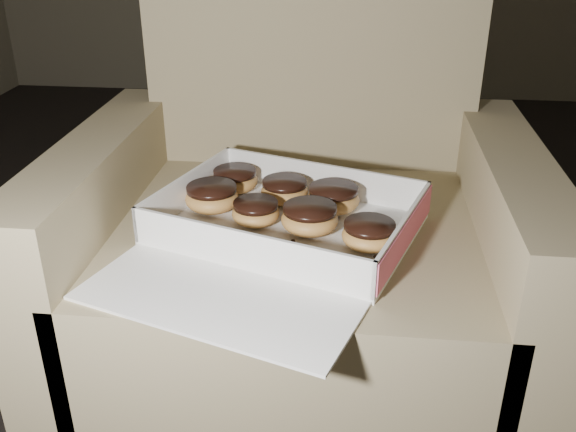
% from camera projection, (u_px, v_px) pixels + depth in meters
% --- Properties ---
extents(floor, '(4.50, 4.50, 0.00)m').
position_uv_depth(floor, '(466.00, 431.00, 1.18)').
color(floor, black).
rests_on(floor, ground).
extents(armchair, '(0.82, 0.69, 0.86)m').
position_uv_depth(armchair, '(300.00, 260.00, 1.21)').
color(armchair, '#887D57').
rests_on(armchair, floor).
extents(bakery_box, '(0.52, 0.57, 0.07)m').
position_uv_depth(bakery_box, '(279.00, 235.00, 1.03)').
color(bakery_box, white).
rests_on(bakery_box, armchair).
extents(donut_a, '(0.09, 0.09, 0.05)m').
position_uv_depth(donut_a, '(212.00, 197.00, 1.11)').
color(donut_a, gold).
rests_on(donut_a, bakery_box).
extents(donut_b, '(0.08, 0.08, 0.04)m').
position_uv_depth(donut_b, '(284.00, 190.00, 1.14)').
color(donut_b, gold).
rests_on(donut_b, bakery_box).
extents(donut_c, '(0.09, 0.09, 0.04)m').
position_uv_depth(donut_c, '(369.00, 234.00, 0.99)').
color(donut_c, gold).
rests_on(donut_c, bakery_box).
extents(donut_d, '(0.08, 0.08, 0.04)m').
position_uv_depth(donut_d, '(235.00, 180.00, 1.19)').
color(donut_d, gold).
rests_on(donut_d, bakery_box).
extents(donut_e, '(0.09, 0.09, 0.05)m').
position_uv_depth(donut_e, '(333.00, 198.00, 1.11)').
color(donut_e, gold).
rests_on(donut_e, bakery_box).
extents(donut_f, '(0.08, 0.08, 0.04)m').
position_uv_depth(donut_f, '(256.00, 212.00, 1.07)').
color(donut_f, gold).
rests_on(donut_f, bakery_box).
extents(donut_g, '(0.09, 0.09, 0.05)m').
position_uv_depth(donut_g, '(310.00, 218.00, 1.04)').
color(donut_g, gold).
rests_on(donut_g, bakery_box).
extents(crumb_a, '(0.01, 0.01, 0.00)m').
position_uv_depth(crumb_a, '(250.00, 242.00, 1.02)').
color(crumb_a, black).
rests_on(crumb_a, bakery_box).
extents(crumb_b, '(0.01, 0.01, 0.00)m').
position_uv_depth(crumb_b, '(293.00, 241.00, 1.02)').
color(crumb_b, black).
rests_on(crumb_b, bakery_box).
extents(crumb_c, '(0.01, 0.01, 0.00)m').
position_uv_depth(crumb_c, '(376.00, 257.00, 0.97)').
color(crumb_c, black).
rests_on(crumb_c, bakery_box).
extents(crumb_d, '(0.01, 0.01, 0.00)m').
position_uv_depth(crumb_d, '(259.00, 225.00, 1.07)').
color(crumb_d, black).
rests_on(crumb_d, bakery_box).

